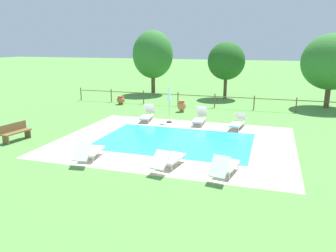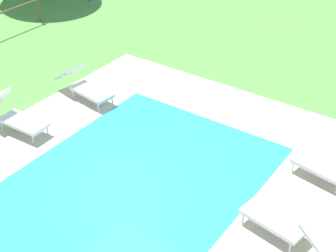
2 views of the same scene
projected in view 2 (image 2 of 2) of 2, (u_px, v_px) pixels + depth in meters
name	position (u px, v px, depth m)	size (l,w,h in m)	color
ground_plane	(121.00, 193.00, 10.91)	(160.00, 160.00, 0.00)	#599342
pool_deck_paving	(121.00, 193.00, 10.91)	(11.23, 8.77, 0.01)	beige
swimming_pool_water	(121.00, 193.00, 10.91)	(7.36, 4.90, 0.01)	#2DB7C6
pool_coping_rim	(121.00, 193.00, 10.91)	(7.84, 5.38, 0.01)	beige
sun_lounger_north_near_steps	(16.00, 116.00, 12.82)	(0.68, 1.88, 0.99)	white
sun_lounger_north_mid	(85.00, 86.00, 14.21)	(0.87, 2.07, 0.82)	white
sun_lounger_north_far	(287.00, 224.00, 9.59)	(0.92, 2.08, 0.83)	white
sun_lounger_south_mid	(333.00, 169.00, 10.99)	(0.92, 2.01, 0.91)	white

